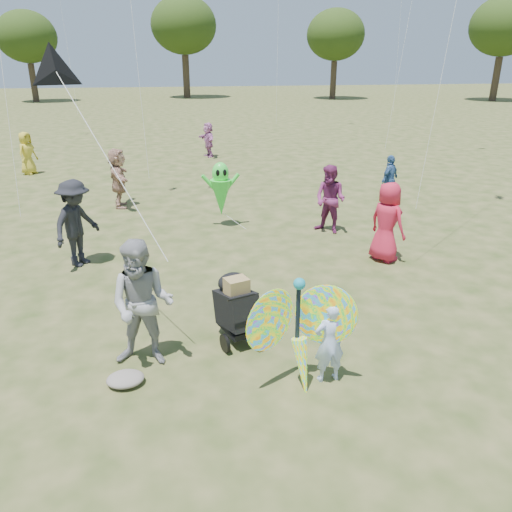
{
  "coord_description": "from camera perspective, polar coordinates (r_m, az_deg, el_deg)",
  "views": [
    {
      "loc": [
        -1.7,
        -6.24,
        4.23
      ],
      "look_at": [
        -0.2,
        1.5,
        1.1
      ],
      "focal_mm": 35.0,
      "sensor_mm": 36.0,
      "label": 1
    }
  ],
  "objects": [
    {
      "name": "butterfly_kite",
      "position": [
        6.76,
        5.02,
        -8.77
      ],
      "size": [
        1.74,
        0.75,
        1.81
      ],
      "color": "#DE4323",
      "rests_on": "ground"
    },
    {
      "name": "tree_line",
      "position": [
        51.58,
        -5.48,
        24.46
      ],
      "size": [
        91.78,
        33.6,
        10.79
      ],
      "color": "#3A2D21",
      "rests_on": "ground"
    },
    {
      "name": "alien_kite",
      "position": [
        13.31,
        -4.03,
        7.4
      ],
      "size": [
        1.12,
        0.69,
        1.74
      ],
      "color": "#37ED3F",
      "rests_on": "ground"
    },
    {
      "name": "jogging_stroller",
      "position": [
        7.94,
        -2.3,
        -5.46
      ],
      "size": [
        0.7,
        1.12,
        1.09
      ],
      "rotation": [
        0.0,
        0.0,
        0.31
      ],
      "color": "black",
      "rests_on": "ground"
    },
    {
      "name": "crowd_a",
      "position": [
        11.34,
        14.75,
        3.77
      ],
      "size": [
        0.9,
        1.03,
        1.78
      ],
      "primitive_type": "imported",
      "rotation": [
        0.0,
        0.0,
        2.04
      ],
      "color": "red",
      "rests_on": "ground"
    },
    {
      "name": "grey_bag",
      "position": [
        7.36,
        -14.7,
        -13.44
      ],
      "size": [
        0.52,
        0.43,
        0.17
      ],
      "primitive_type": "ellipsoid",
      "color": "gray",
      "rests_on": "ground"
    },
    {
      "name": "crowd_b",
      "position": [
        11.36,
        -19.86,
        3.53
      ],
      "size": [
        1.27,
        1.41,
        1.9
      ],
      "primitive_type": "imported",
      "rotation": [
        0.0,
        0.0,
        0.98
      ],
      "color": "black",
      "rests_on": "ground"
    },
    {
      "name": "adult_man",
      "position": [
        7.33,
        -12.85,
        -5.41
      ],
      "size": [
        1.09,
        0.94,
        1.93
      ],
      "primitive_type": "imported",
      "rotation": [
        0.0,
        0.0,
        -0.25
      ],
      "color": "#929297",
      "rests_on": "ground"
    },
    {
      "name": "crowd_c",
      "position": [
        16.2,
        15.02,
        8.48
      ],
      "size": [
        0.91,
        0.82,
        1.49
      ],
      "primitive_type": "imported",
      "rotation": [
        0.0,
        0.0,
        3.79
      ],
      "color": "#365D95",
      "rests_on": "ground"
    },
    {
      "name": "child_girl",
      "position": [
        7.01,
        8.38,
        -9.73
      ],
      "size": [
        0.46,
        0.33,
        1.21
      ],
      "primitive_type": "imported",
      "rotation": [
        0.0,
        0.0,
        3.23
      ],
      "color": "#B3C9FE",
      "rests_on": "ground"
    },
    {
      "name": "crowd_d",
      "position": [
        15.71,
        -15.45,
        8.58
      ],
      "size": [
        0.63,
        1.68,
        1.78
      ],
      "primitive_type": "imported",
      "rotation": [
        0.0,
        0.0,
        1.64
      ],
      "color": "tan",
      "rests_on": "ground"
    },
    {
      "name": "delta_kite_rig",
      "position": [
        8.37,
        -21.84,
        18.9
      ],
      "size": [
        1.89,
        1.94,
        2.92
      ],
      "color": "black",
      "rests_on": "ground"
    },
    {
      "name": "crowd_e",
      "position": [
        12.96,
        8.47,
        6.41
      ],
      "size": [
        1.06,
        1.08,
        1.75
      ],
      "primitive_type": "imported",
      "rotation": [
        0.0,
        0.0,
        5.43
      ],
      "color": "#77275C",
      "rests_on": "ground"
    },
    {
      "name": "crowd_g",
      "position": [
        21.66,
        -24.69,
        10.64
      ],
      "size": [
        0.86,
        0.95,
        1.63
      ],
      "primitive_type": "imported",
      "rotation": [
        0.0,
        0.0,
        1.01
      ],
      "color": "gold",
      "rests_on": "ground"
    },
    {
      "name": "ground",
      "position": [
        7.73,
        3.65,
        -11.58
      ],
      "size": [
        160.0,
        160.0,
        0.0
      ],
      "primitive_type": "plane",
      "color": "#51592B",
      "rests_on": "ground"
    },
    {
      "name": "crowd_j",
      "position": [
        23.58,
        -5.48,
        13.1
      ],
      "size": [
        0.83,
        1.5,
        1.54
      ],
      "primitive_type": "imported",
      "rotation": [
        0.0,
        0.0,
        4.99
      ],
      "color": "#BB6BAA",
      "rests_on": "ground"
    }
  ]
}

